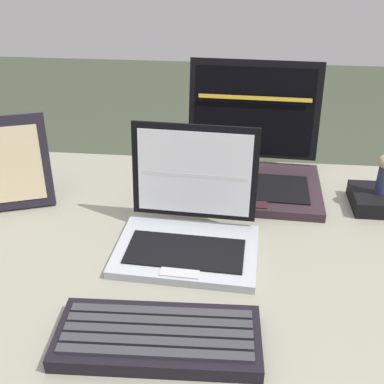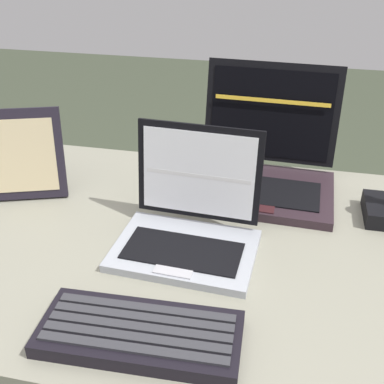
{
  "view_description": "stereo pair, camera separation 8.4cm",
  "coord_description": "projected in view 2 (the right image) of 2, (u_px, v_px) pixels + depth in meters",
  "views": [
    {
      "loc": [
        0.03,
        -0.73,
        1.27
      ],
      "look_at": [
        -0.04,
        -0.01,
        0.85
      ],
      "focal_mm": 44.42,
      "sensor_mm": 36.0,
      "label": 1
    },
    {
      "loc": [
        0.11,
        -0.72,
        1.27
      ],
      "look_at": [
        -0.04,
        -0.01,
        0.85
      ],
      "focal_mm": 44.42,
      "sensor_mm": 36.0,
      "label": 2
    }
  ],
  "objects": [
    {
      "name": "external_keyboard",
      "position": [
        140.0,
        333.0,
        0.69
      ],
      "size": [
        0.3,
        0.14,
        0.03
      ],
      "color": "black",
      "rests_on": "desk"
    },
    {
      "name": "laptop_front",
      "position": [
        189.0,
        225.0,
        0.88
      ],
      "size": [
        0.27,
        0.22,
        0.21
      ],
      "color": "#B1B6BF",
      "rests_on": "desk"
    },
    {
      "name": "laptop_rear",
      "position": [
        263.0,
        165.0,
        1.07
      ],
      "size": [
        0.33,
        0.28,
        0.26
      ],
      "color": "#302229",
      "rests_on": "desk"
    },
    {
      "name": "desk",
      "position": [
        215.0,
        283.0,
        0.95
      ],
      "size": [
        1.43,
        0.71,
        0.73
      ],
      "color": "gray",
      "rests_on": "ground"
    },
    {
      "name": "photo_frame",
      "position": [
        25.0,
        155.0,
        1.01
      ],
      "size": [
        0.17,
        0.1,
        0.2
      ],
      "color": "black",
      "rests_on": "desk"
    }
  ]
}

